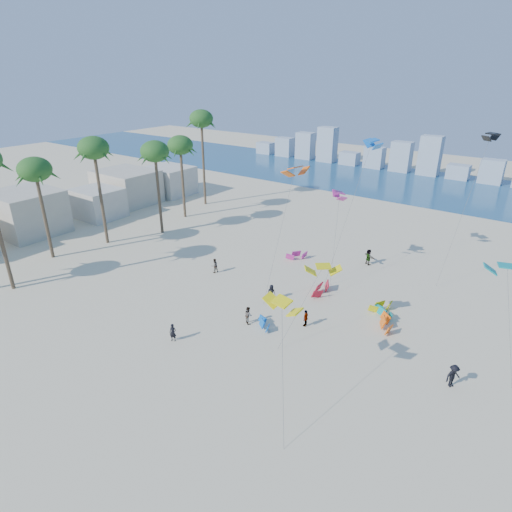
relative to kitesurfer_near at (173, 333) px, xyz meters
The scene contains 10 objects.
ground 5.81m from the kitesurfer_near, 109.38° to the right, with size 220.00×220.00×0.00m, color beige.
ocean 66.61m from the kitesurfer_near, 91.64° to the left, with size 220.00×220.00×0.00m, color navy.
kitesurfer_near is the anchor object (origin of this frame).
kitesurfer_mid 7.00m from the kitesurfer_near, 59.91° to the left, with size 0.81×0.63×1.66m, color gray.
kitesurfers_far 18.05m from the kitesurfer_near, 57.56° to the left, with size 33.39×18.02×1.93m.
grounded_kites 16.85m from the kitesurfer_near, 61.03° to the left, with size 16.84×17.54×1.02m.
flying_kites 21.81m from the kitesurfer_near, 50.32° to the left, with size 26.66×34.17×16.07m.
palm_row 27.92m from the kitesurfer_near, 155.26° to the left, with size 8.28×44.80×15.58m.
beachfront_buildings 38.83m from the kitesurfer_near, 156.62° to the left, with size 11.50×43.00×6.00m.
distant_skyline 76.67m from the kitesurfer_near, 92.31° to the left, with size 85.00×3.00×8.40m.
Camera 1 is at (25.70, -15.02, 21.56)m, focal length 29.80 mm.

